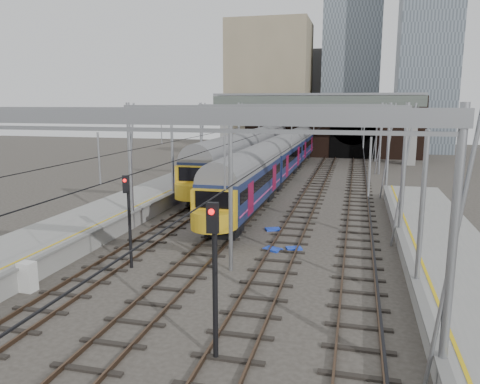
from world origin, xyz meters
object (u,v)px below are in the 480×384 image
(train_main, at_px, (291,150))
(signal_near_left, at_px, (128,210))
(relay_cabinet, at_px, (27,277))
(signal_near_centre, at_px, (214,263))
(train_second, at_px, (261,147))

(train_main, bearing_deg, signal_near_left, -94.53)
(signal_near_left, height_order, relay_cabinet, signal_near_left)
(relay_cabinet, bearing_deg, signal_near_left, 54.22)
(signal_near_centre, height_order, relay_cabinet, signal_near_centre)
(signal_near_left, distance_m, relay_cabinet, 5.24)
(train_second, bearing_deg, train_main, -23.64)
(train_second, xyz_separation_m, relay_cabinet, (-1.80, -41.31, -1.91))
(train_main, relative_size, train_second, 1.24)
(signal_near_left, xyz_separation_m, signal_near_centre, (6.45, -6.97, 0.26))
(signal_near_left, bearing_deg, train_main, 61.36)
(train_second, relative_size, signal_near_left, 10.94)
(train_second, height_order, signal_near_centre, signal_near_centre)
(signal_near_centre, bearing_deg, train_second, 95.05)
(train_second, distance_m, signal_near_left, 37.66)
(train_main, relative_size, signal_near_centre, 12.31)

